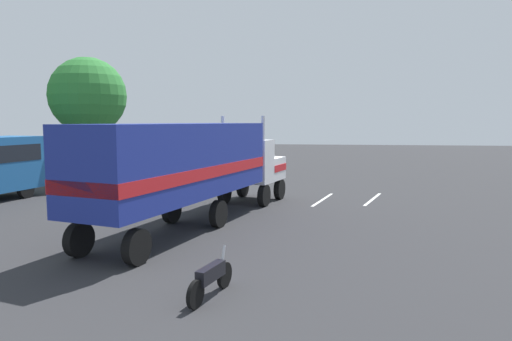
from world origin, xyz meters
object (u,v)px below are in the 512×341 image
(semi_truck, at_px, (195,164))
(person_bystander, at_px, (129,201))
(motorcycle, at_px, (211,278))
(tree_right, at_px, (88,96))

(semi_truck, relative_size, person_bystander, 8.78)
(person_bystander, distance_m, motorcycle, 9.51)
(person_bystander, xyz_separation_m, tree_right, (10.80, 7.25, 5.02))
(semi_truck, relative_size, motorcycle, 6.95)
(motorcycle, distance_m, tree_right, 23.16)
(tree_right, bearing_deg, motorcycle, -145.90)
(person_bystander, bearing_deg, tree_right, 33.89)
(semi_truck, height_order, motorcycle, semi_truck)
(semi_truck, xyz_separation_m, person_bystander, (0.22, 2.97, -1.63))
(tree_right, bearing_deg, person_bystander, -146.11)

